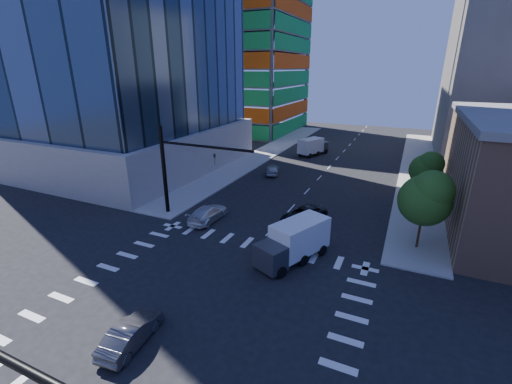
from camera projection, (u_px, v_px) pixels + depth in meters
The scene contains 14 objects.
ground at pixel (200, 307), 21.85m from camera, with size 160.00×160.00×0.00m, color black.
road_markings at pixel (200, 307), 21.85m from camera, with size 20.00×20.00×0.01m, color silver.
sidewalk_ne at pixel (418, 169), 51.21m from camera, with size 5.00×60.00×0.15m, color #989590.
sidewalk_nw at pixel (265, 153), 60.91m from camera, with size 5.00×60.00×0.15m, color #989590.
construction_building at pixel (243, 20), 77.07m from camera, with size 25.16×34.50×70.60m.
signal_mast_nw at pixel (176, 164), 33.69m from camera, with size 10.20×0.40×9.00m.
tree_south at pixel (427, 197), 27.24m from camera, with size 4.16×4.16×6.82m.
tree_north at pixel (427, 168), 37.64m from camera, with size 3.54×3.52×5.78m.
car_nb_far at pixel (303, 215), 33.68m from camera, with size 2.46×5.33×1.48m, color black.
car_sb_near at pixel (208, 213), 34.10m from camera, with size 2.12×5.22×1.51m, color white.
car_sb_mid at pixel (273, 169), 48.88m from camera, with size 1.71×4.25×1.45m, color #ACB0B4.
car_sb_cross at pixel (131, 333), 18.75m from camera, with size 1.49×4.27×1.41m, color #46464A.
box_truck_near at pixel (291, 245), 26.68m from camera, with size 4.70×6.44×3.11m.
box_truck_far at pixel (314, 147), 59.72m from camera, with size 4.33×6.14×2.96m.
Camera 1 is at (10.69, -14.92, 14.41)m, focal length 24.00 mm.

